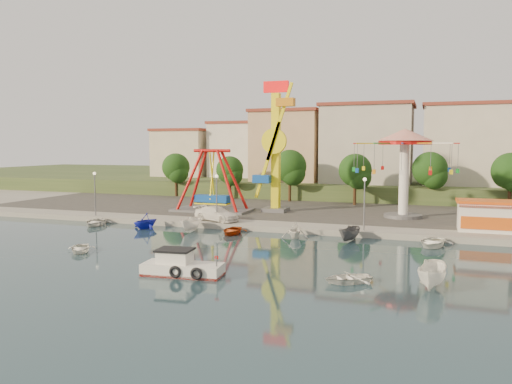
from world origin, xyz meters
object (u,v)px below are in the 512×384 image
at_px(cabin_motorboat, 181,268).
at_px(van, 217,214).
at_px(kamikaze_tower, 277,149).
at_px(wave_swinger, 405,153).
at_px(pirate_ship_ride, 212,182).
at_px(skiff, 433,276).
at_px(rowboat_a, 80,248).

height_order(cabin_motorboat, van, van).
distance_m(kamikaze_tower, wave_swinger, 15.55).
bearing_deg(pirate_ship_ride, skiff, -43.74).
relative_size(kamikaze_tower, rowboat_a, 5.15).
height_order(pirate_ship_ride, wave_swinger, wave_swinger).
bearing_deg(rowboat_a, wave_swinger, 14.68).
height_order(skiff, van, van).
relative_size(kamikaze_tower, wave_swinger, 1.42).
relative_size(kamikaze_tower, cabin_motorboat, 2.85).
bearing_deg(skiff, cabin_motorboat, -164.81).
xyz_separation_m(kamikaze_tower, skiff, (18.80, -27.75, -7.75)).
bearing_deg(cabin_motorboat, pirate_ship_ride, 103.99).
distance_m(wave_swinger, skiff, 28.95).
bearing_deg(pirate_ship_ride, van, -62.28).
xyz_separation_m(pirate_ship_ride, wave_swinger, (23.53, 2.16, 3.80)).
xyz_separation_m(cabin_motorboat, rowboat_a, (-11.68, 3.91, -0.19)).
xyz_separation_m(cabin_motorboat, skiff, (16.59, 2.21, 0.31)).
xyz_separation_m(kamikaze_tower, rowboat_a, (-9.47, -26.06, -8.25)).
bearing_deg(kamikaze_tower, rowboat_a, -109.97).
relative_size(rowboat_a, skiff, 0.75).
relative_size(cabin_motorboat, rowboat_a, 1.81).
bearing_deg(rowboat_a, cabin_motorboat, -50.05).
relative_size(cabin_motorboat, van, 1.05).
relative_size(skiff, van, 0.78).
bearing_deg(rowboat_a, pirate_ship_ride, 54.91).
bearing_deg(van, rowboat_a, -179.80).
relative_size(pirate_ship_ride, wave_swinger, 0.86).
distance_m(kamikaze_tower, van, 12.60).
relative_size(kamikaze_tower, van, 2.98).
xyz_separation_m(pirate_ship_ride, skiff, (26.79, -25.64, -3.56)).
height_order(wave_swinger, cabin_motorboat, wave_swinger).
bearing_deg(kamikaze_tower, wave_swinger, 0.21).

